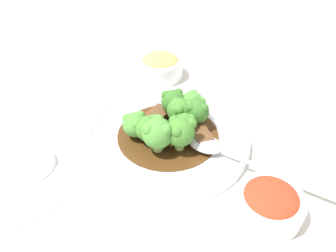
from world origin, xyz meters
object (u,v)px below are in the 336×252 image
Objects in this scene: sauce_dish at (30,165)px; broccoli_floret_5 at (184,123)px; side_bowl_appetizer at (160,66)px; beef_strip_1 at (200,134)px; beef_strip_0 at (155,118)px; broccoli_floret_7 at (193,104)px; broccoli_floret_6 at (135,124)px; broccoli_floret_3 at (148,128)px; broccoli_floret_2 at (180,132)px; broccoli_floret_8 at (181,111)px; beef_strip_2 at (164,131)px; broccoli_floret_0 at (173,101)px; broccoli_floret_4 at (158,133)px; serving_spoon at (218,149)px; broccoli_floret_1 at (197,111)px; side_bowl_kimchi at (270,203)px; main_plate at (168,136)px.

broccoli_floret_5 is at bearing -34.53° from sauce_dish.
beef_strip_1 is at bearing -120.73° from side_bowl_appetizer.
beef_strip_1 reaches higher than beef_strip_0.
broccoli_floret_7 reaches higher than broccoli_floret_5.
broccoli_floret_5 is 0.88× the size of broccoli_floret_7.
broccoli_floret_6 is at bearing -147.18° from side_bowl_appetizer.
broccoli_floret_3 is 0.47× the size of side_bowl_appetizer.
broccoli_floret_8 is (0.05, 0.04, -0.00)m from broccoli_floret_2.
beef_strip_0 is at bearing -139.84° from side_bowl_appetizer.
broccoli_floret_6 reaches higher than sauce_dish.
beef_strip_0 is 1.06× the size of beef_strip_2.
broccoli_floret_8 is at bearing -111.25° from broccoli_floret_0.
beef_strip_0 is 0.19m from side_bowl_appetizer.
broccoli_floret_6 reaches higher than beef_strip_0.
broccoli_floret_3 is 0.03m from broccoli_floret_4.
broccoli_floret_2 is 1.31× the size of broccoli_floret_5.
serving_spoon is (0.01, -0.13, -0.00)m from beef_strip_0.
broccoli_floret_3 is at bearing 112.73° from broccoli_floret_2.
beef_strip_0 and serving_spoon have the same top height.
broccoli_floret_4 is 0.27m from side_bowl_appetizer.
beef_strip_1 is at bearing -77.90° from beef_strip_0.
beef_strip_1 is 0.04m from broccoli_floret_1.
broccoli_floret_8 is 0.09m from serving_spoon.
broccoli_floret_1 is 0.56× the size of side_bowl_kimchi.
broccoli_floret_4 is (-0.08, -0.04, 0.00)m from broccoli_floret_0.
side_bowl_appetizer is at bearing 42.46° from broccoli_floret_4.
serving_spoon is (-0.01, -0.05, -0.00)m from beef_strip_1.
broccoli_floret_0 is (0.05, 0.02, 0.03)m from beef_strip_2.
main_plate is 0.22m from side_bowl_appetizer.
broccoli_floret_0 is at bearing 60.72° from broccoli_floret_5.
beef_strip_2 is at bearing -16.65° from broccoli_floret_3.
broccoli_floret_7 is at bearing -3.84° from beef_strip_2.
broccoli_floret_6 is (-0.04, 0.03, 0.02)m from beef_strip_2.
broccoli_floret_0 is 0.91× the size of broccoli_floret_4.
broccoli_floret_0 is 1.24× the size of broccoli_floret_5.
broccoli_floret_7 is at bearing -2.30° from main_plate.
side_bowl_kimchi is at bearing -106.60° from beef_strip_1.
broccoli_floret_4 reaches higher than beef_strip_2.
broccoli_floret_3 is at bearing -147.49° from beef_strip_0.
broccoli_floret_2 is 0.07m from serving_spoon.
broccoli_floret_6 is (-0.05, -0.00, 0.02)m from beef_strip_0.
beef_strip_1 is 1.15× the size of broccoli_floret_1.
main_plate is 0.06m from broccoli_floret_0.
beef_strip_0 is at bearing 141.84° from broccoli_floret_7.
broccoli_floret_6 is 0.44× the size of side_bowl_appetizer.
broccoli_floret_1 is at bearing -128.13° from broccoli_floret_7.
broccoli_floret_5 is at bearing 94.74° from serving_spoon.
beef_strip_1 is 0.09m from broccoli_floret_3.
beef_strip_2 is 1.50× the size of broccoli_floret_5.
broccoli_floret_1 is 1.13× the size of broccoli_floret_3.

